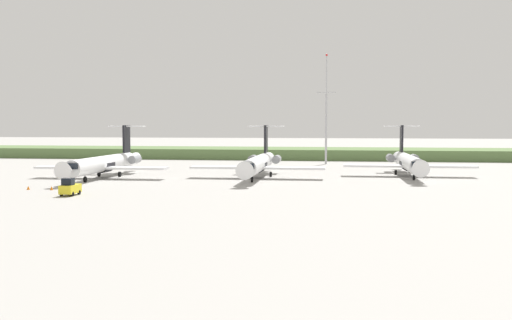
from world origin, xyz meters
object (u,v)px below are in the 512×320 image
Objects in this scene: safety_cone_front_marker at (28,188)px; safety_cone_mid_marker at (52,188)px; regional_jet_nearest at (105,163)px; regional_jet_second at (259,163)px; antenna_mast at (326,119)px; baggage_tug at (70,188)px; regional_jet_third at (408,162)px.

safety_cone_front_marker and safety_cone_mid_marker have the same top height.
regional_jet_nearest is 56.36× the size of safety_cone_mid_marker.
antenna_mast reaches higher than regional_jet_second.
baggage_tug is (5.26, -24.19, -1.53)m from regional_jet_nearest.
regional_jet_second is at bearing 37.09° from safety_cone_front_marker.
regional_jet_nearest is 19.27m from safety_cone_front_marker.
safety_cone_front_marker is at bearing -142.91° from regional_jet_second.
antenna_mast is at bearing 117.83° from regional_jet_third.
safety_cone_mid_marker is at bearing -139.44° from regional_jet_second.
regional_jet_third is 56.36× the size of safety_cone_front_marker.
regional_jet_nearest is at bearing 79.34° from safety_cone_front_marker.
safety_cone_mid_marker is at bearing 134.56° from baggage_tug.
regional_jet_third is at bearing 11.68° from regional_jet_nearest.
baggage_tug is at bearing -77.74° from regional_jet_nearest.
safety_cone_mid_marker is (-52.17, -29.57, -2.26)m from regional_jet_third.
antenna_mast is 7.87× the size of baggage_tug.
regional_jet_nearest is 56.36× the size of safety_cone_front_marker.
regional_jet_nearest is at bearing 89.81° from safety_cone_mid_marker.
antenna_mast is (-14.96, 28.34, 7.89)m from regional_jet_third.
regional_jet_nearest is 1.00× the size of regional_jet_second.
baggage_tug reaches higher than safety_cone_mid_marker.
regional_jet_second and regional_jet_third have the same top height.
safety_cone_front_marker is at bearing -152.01° from regional_jet_third.
regional_jet_nearest is 24.81m from baggage_tug.
regional_jet_nearest reaches higher than safety_cone_front_marker.
regional_jet_second is at bearing 40.56° from safety_cone_mid_marker.
antenna_mast is 45.81× the size of safety_cone_mid_marker.
regional_jet_second is at bearing -107.18° from antenna_mast.
regional_jet_second is 37.35m from safety_cone_front_marker.
regional_jet_second is 1.23× the size of antenna_mast.
regional_jet_second is 1.00× the size of regional_jet_third.
regional_jet_third reaches higher than safety_cone_front_marker.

